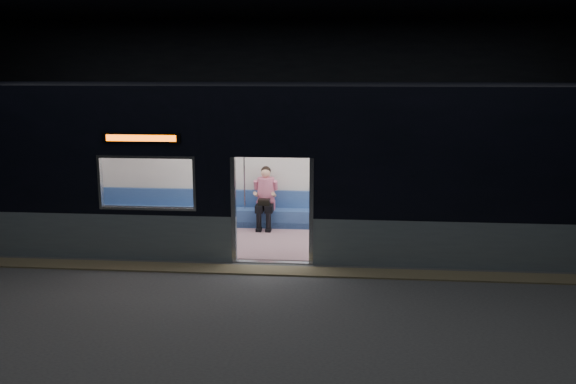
# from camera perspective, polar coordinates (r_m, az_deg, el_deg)

# --- Properties ---
(station_floor) EXTENTS (24.00, 14.00, 0.01)m
(station_floor) POSITION_cam_1_polar(r_m,az_deg,el_deg) (10.80, -2.11, -8.40)
(station_floor) COLOR #47494C
(station_floor) RESTS_ON ground
(station_envelope) EXTENTS (24.00, 14.00, 5.00)m
(station_envelope) POSITION_cam_1_polar(r_m,az_deg,el_deg) (10.14, -2.26, 11.46)
(station_envelope) COLOR black
(station_envelope) RESTS_ON station_floor
(tactile_strip) EXTENTS (22.80, 0.50, 0.03)m
(tactile_strip) POSITION_cam_1_polar(r_m,az_deg,el_deg) (11.31, -1.75, -7.35)
(tactile_strip) COLOR #8C7F59
(tactile_strip) RESTS_ON station_floor
(metro_car) EXTENTS (18.00, 3.04, 3.35)m
(metro_car) POSITION_cam_1_polar(r_m,az_deg,el_deg) (12.80, -0.73, 3.35)
(metro_car) COLOR gray
(metro_car) RESTS_ON station_floor
(passenger) EXTENTS (0.41, 0.72, 1.41)m
(passenger) POSITION_cam_1_polar(r_m,az_deg,el_deg) (14.02, -2.11, -0.20)
(passenger) COLOR black
(passenger) RESTS_ON metro_car
(handbag) EXTENTS (0.30, 0.27, 0.13)m
(handbag) POSITION_cam_1_polar(r_m,az_deg,el_deg) (13.82, -2.25, -0.95)
(handbag) COLOR black
(handbag) RESTS_ON passenger
(transit_map) EXTENTS (1.02, 0.03, 0.66)m
(transit_map) POSITION_cam_1_polar(r_m,az_deg,el_deg) (14.30, 15.04, 2.35)
(transit_map) COLOR white
(transit_map) RESTS_ON metro_car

